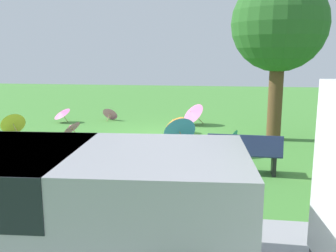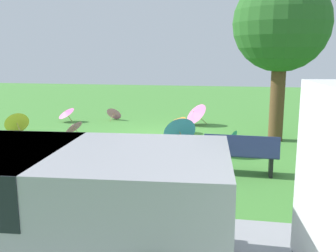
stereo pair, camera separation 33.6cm
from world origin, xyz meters
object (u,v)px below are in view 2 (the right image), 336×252
at_px(park_bench, 241,154).
at_px(parasol_red_0, 47,150).
at_px(parasol_pink_1, 66,112).
at_px(parasol_blue_3, 179,130).
at_px(parasol_orange_0, 176,121).
at_px(parasol_pink_0, 73,126).
at_px(van_dark, 18,199).
at_px(parasol_pink_2, 195,113).
at_px(parasol_pink_3, 114,113).
at_px(shade_tree, 281,25).
at_px(parasol_orange_1, 333,167).
at_px(parasol_teal_0, 228,142).
at_px(parasol_yellow_1, 181,154).
at_px(parasol_yellow_3, 16,122).

xyz_separation_m(park_bench, parasol_red_0, (4.14, 0.81, 0.10)).
height_order(parasol_pink_1, parasol_blue_3, parasol_blue_3).
bearing_deg(parasol_pink_1, parasol_orange_0, 163.69).
bearing_deg(parasol_orange_0, parasol_pink_0, 17.57).
relative_size(van_dark, parasol_orange_0, 5.05).
bearing_deg(parasol_pink_2, parasol_pink_3, -10.62).
relative_size(van_dark, parasol_pink_1, 5.05).
bearing_deg(shade_tree, parasol_orange_1, 100.79).
distance_m(parasol_teal_0, parasol_yellow_1, 1.61).
relative_size(shade_tree, parasol_orange_1, 5.08).
relative_size(parasol_pink_2, parasol_pink_3, 1.68).
relative_size(van_dark, parasol_pink_2, 4.10).
relative_size(park_bench, parasol_orange_1, 1.68).
relative_size(parasol_red_0, parasol_yellow_1, 1.38).
relative_size(van_dark, parasol_yellow_3, 5.09).
xyz_separation_m(parasol_pink_1, parasol_orange_0, (-4.55, 1.33, 0.02)).
bearing_deg(parasol_yellow_1, parasol_pink_0, -34.23).
relative_size(parasol_orange_0, parasol_yellow_1, 1.31).
xyz_separation_m(parasol_pink_1, parasol_yellow_3, (0.69, 2.25, 0.01)).
xyz_separation_m(shade_tree, parasol_red_0, (5.22, 4.36, -2.87)).
distance_m(parasol_pink_2, parasol_yellow_1, 5.20).
xyz_separation_m(parasol_pink_2, parasol_yellow_1, (-0.23, 5.19, -0.17)).
bearing_deg(parasol_red_0, van_dark, 113.44).
distance_m(shade_tree, parasol_orange_1, 5.01).
height_order(parasol_orange_0, parasol_yellow_1, parasol_orange_0).
relative_size(park_bench, shade_tree, 0.33).
height_order(van_dark, parasol_yellow_1, van_dark).
bearing_deg(park_bench, parasol_blue_3, -53.35).
height_order(parasol_orange_1, parasol_blue_3, parasol_blue_3).
xyz_separation_m(parasol_teal_0, parasol_yellow_3, (7.02, -1.54, 0.04)).
bearing_deg(parasol_yellow_1, parasol_yellow_3, -24.71).
relative_size(van_dark, shade_tree, 0.97).
xyz_separation_m(shade_tree, parasol_yellow_3, (8.41, 0.46, -3.04)).
bearing_deg(shade_tree, parasol_yellow_3, 3.15).
bearing_deg(parasol_pink_1, parasol_teal_0, 149.10).
xyz_separation_m(parasol_pink_2, parasol_blue_3, (0.10, 3.23, -0.01)).
height_order(parasol_pink_1, parasol_pink_3, parasol_pink_1).
distance_m(shade_tree, parasol_pink_2, 4.48).
height_order(park_bench, parasol_yellow_1, park_bench).
relative_size(parasol_teal_0, parasol_orange_0, 0.86).
bearing_deg(parasol_blue_3, park_bench, 126.65).
bearing_deg(parasol_pink_0, parasol_red_0, 106.57).
relative_size(parasol_pink_0, parasol_pink_3, 1.06).
bearing_deg(parasol_blue_3, parasol_orange_0, -77.79).
distance_m(shade_tree, parasol_pink_1, 8.49).
xyz_separation_m(parasol_pink_1, parasol_orange_1, (-8.46, 5.67, -0.02)).
height_order(park_bench, parasol_orange_0, park_bench).
xyz_separation_m(parasol_yellow_3, parasol_blue_3, (-5.61, 0.77, 0.06)).
bearing_deg(parasol_pink_3, parasol_orange_1, 136.11).
bearing_deg(parasol_pink_2, parasol_pink_1, 2.44).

